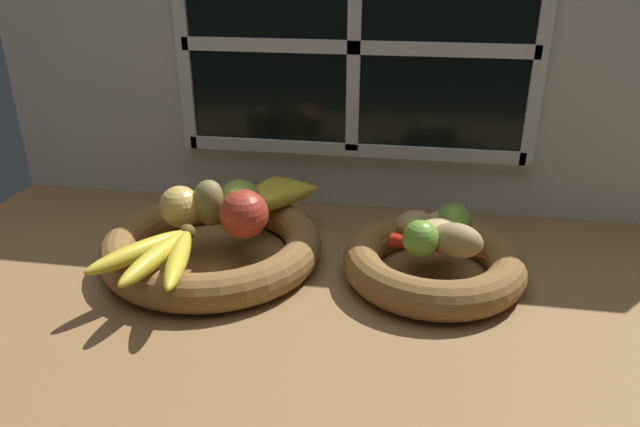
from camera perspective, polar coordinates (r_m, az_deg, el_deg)
The scene contains 17 objects.
ground_plane at distance 93.89cm, azimuth 0.98°, elevation -6.85°, with size 140.00×90.00×3.00cm, color olive.
back_wall at distance 111.67cm, azimuth 3.40°, elevation 14.33°, with size 140.00×4.60×55.00cm.
fruit_bowl_left at distance 97.66cm, azimuth -10.31°, elevation -3.12°, with size 35.59×35.59×5.86cm.
fruit_bowl_right at distance 92.67cm, azimuth 10.89°, elevation -4.73°, with size 28.00×28.00×5.86cm.
apple_green_back at distance 97.04cm, azimuth -7.75°, elevation 1.22°, with size 7.09×7.09×7.09cm, color #8CAD3D.
apple_red_right at distance 91.44cm, azimuth -7.34°, elevation -0.05°, with size 7.63×7.63×7.63cm, color #B73828.
apple_golden_left at distance 97.11cm, azimuth -13.35°, elevation 0.66°, with size 6.73×6.73×6.73cm, color #DBB756.
pear_brown at distance 96.38cm, azimuth -10.59°, elevation 1.03°, with size 5.46×5.65×7.65cm, color olive.
banana_bunch_front at distance 87.02cm, azimuth -15.31°, elevation -3.85°, with size 15.29×18.22×2.80cm.
banana_bunch_back at distance 103.47cm, azimuth -4.96°, elevation 1.64°, with size 14.14×18.62×3.07cm.
potato_large at distance 90.30cm, azimuth 11.15°, elevation -1.82°, with size 8.00×5.13×4.28cm, color tan.
potato_small at distance 87.74cm, azimuth 13.07°, elevation -2.53°, with size 7.69×4.99×5.04cm, color #A38451.
potato_oblong at distance 92.48cm, azimuth 9.12°, elevation -1.00°, with size 6.19×4.42×4.34cm, color #A38451.
potato_back at distance 94.03cm, azimuth 12.20°, elevation -0.91°, with size 7.48×4.74×4.08cm, color tan.
lime_near at distance 86.84cm, azimuth 9.68°, elevation -2.38°, with size 5.41×5.41×5.41cm, color #6B9E33.
lime_far at distance 93.36cm, azimuth 12.80°, elevation -0.66°, with size 5.54×5.54×5.54cm, color olive.
chili_pepper at distance 88.16cm, azimuth 11.31°, elevation -3.29°, with size 2.11×2.11×14.22cm, color red.
Camera 1 is at (11.50, -79.68, 46.82)cm, focal length 33.12 mm.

